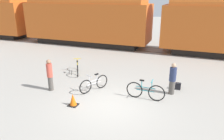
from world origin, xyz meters
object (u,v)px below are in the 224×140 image
at_px(bicycle_teal, 145,91).
at_px(traffic_cone, 73,100).
at_px(freight_train, 157,18).
at_px(bicycle_silver, 94,84).
at_px(person_in_red, 50,75).
at_px(backpack, 178,86).
at_px(person_in_navy, 173,79).
at_px(bicycle_yellow, 78,68).

xyz_separation_m(bicycle_teal, traffic_cone, (-2.79, -1.71, -0.15)).
bearing_deg(freight_train, bicycle_silver, -97.92).
xyz_separation_m(bicycle_silver, bicycle_teal, (2.60, -0.01, 0.03)).
bearing_deg(person_in_red, bicycle_teal, -80.11).
bearing_deg(backpack, freight_train, 108.45).
xyz_separation_m(freight_train, bicycle_silver, (-1.31, -9.46, -2.36)).
distance_m(freight_train, person_in_red, 10.88).
bearing_deg(freight_train, person_in_navy, -74.45).
bearing_deg(person_in_red, freight_train, -17.03).
bearing_deg(bicycle_silver, traffic_cone, -96.33).
xyz_separation_m(person_in_navy, traffic_cone, (-3.86, -2.73, -0.53)).
bearing_deg(traffic_cone, bicycle_yellow, 116.48).
xyz_separation_m(bicycle_teal, bicycle_yellow, (-4.61, 1.95, -0.03)).
bearing_deg(bicycle_teal, person_in_navy, 43.75).
bearing_deg(backpack, traffic_cone, -140.52).
bearing_deg(person_in_red, backpack, -67.01).
xyz_separation_m(backpack, traffic_cone, (-4.11, -3.38, 0.08)).
distance_m(person_in_navy, traffic_cone, 4.75).
distance_m(bicycle_teal, person_in_red, 4.72).
xyz_separation_m(bicycle_yellow, person_in_red, (-0.04, -2.66, 0.46)).
distance_m(bicycle_teal, traffic_cone, 3.27).
bearing_deg(person_in_navy, freight_train, 127.36).
xyz_separation_m(bicycle_silver, person_in_navy, (3.66, 1.01, 0.41)).
bearing_deg(freight_train, bicycle_yellow, -113.90).
relative_size(bicycle_teal, person_in_navy, 1.15).
bearing_deg(freight_train, backpack, -71.55).
bearing_deg(person_in_navy, bicycle_yellow, -167.49).
xyz_separation_m(bicycle_silver, bicycle_yellow, (-2.02, 1.94, -0.00)).
xyz_separation_m(freight_train, bicycle_teal, (1.28, -9.47, -2.33)).
relative_size(freight_train, bicycle_yellow, 32.35).
bearing_deg(bicycle_silver, bicycle_yellow, 136.05).
relative_size(bicycle_yellow, backpack, 4.61).
bearing_deg(backpack, person_in_red, -158.31).
xyz_separation_m(bicycle_teal, person_in_navy, (1.07, 1.02, 0.38)).
relative_size(bicycle_silver, bicycle_yellow, 1.00).
height_order(bicycle_teal, backpack, bicycle_teal).
distance_m(bicycle_teal, backpack, 2.14).
height_order(person_in_red, person_in_navy, person_in_red).
bearing_deg(person_in_navy, bicycle_teal, -114.43).
xyz_separation_m(person_in_navy, backpack, (0.25, 0.65, -0.61)).
bearing_deg(traffic_cone, freight_train, 82.33).
distance_m(freight_train, person_in_navy, 8.98).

